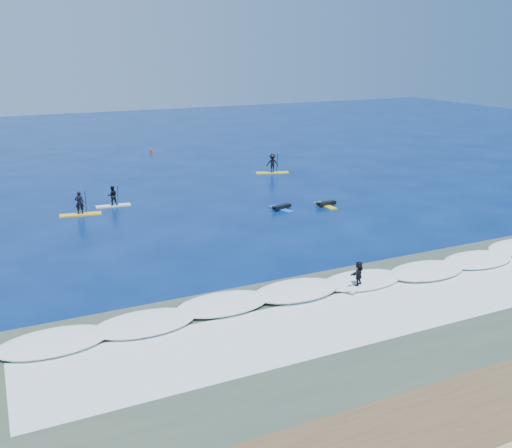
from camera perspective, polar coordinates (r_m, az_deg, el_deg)
name	(u,v)px	position (r m, az deg, el deg)	size (l,w,h in m)	color
ground	(266,233)	(39.01, 1.05, -0.96)	(160.00, 160.00, 0.00)	#031646
shallow_water	(397,318)	(28.08, 13.92, -9.12)	(90.00, 13.00, 0.01)	#324537
breaking_wave	(349,287)	(30.95, 9.29, -6.25)	(40.00, 6.00, 0.30)	white
whitewater	(384,310)	(28.77, 12.67, -8.37)	(34.00, 5.00, 0.02)	silver
sup_paddler_left	(80,207)	(45.04, -17.20, 1.67)	(3.13, 1.22, 2.14)	gold
sup_paddler_center	(113,198)	(46.81, -14.14, 2.57)	(2.77, 0.94, 1.91)	silver
sup_paddler_right	(272,165)	(57.35, 1.65, 5.97)	(3.35, 1.82, 2.29)	gold
prone_paddler_near	(326,204)	(45.93, 6.98, 1.98)	(1.83, 2.33, 0.48)	yellow
prone_paddler_far	(281,208)	(44.61, 2.52, 1.64)	(1.85, 2.41, 0.49)	blue
wave_surfer	(358,275)	(30.48, 10.21, -5.04)	(1.97, 1.39, 1.41)	white
marker_buoy	(151,151)	(69.06, -10.46, 7.18)	(0.31, 0.31, 0.75)	red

